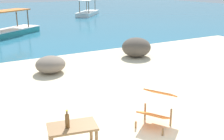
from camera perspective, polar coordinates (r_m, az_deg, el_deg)
name	(u,v)px	position (r m, az deg, el deg)	size (l,w,h in m)	color
low_bench_table	(72,130)	(4.52, -8.06, -11.91)	(0.84, 0.59, 0.42)	olive
bottle	(67,121)	(4.39, -9.10, -10.15)	(0.07, 0.07, 0.30)	brown
deck_chair_far	(157,105)	(5.30, 9.19, -7.00)	(0.93, 0.84, 0.68)	olive
shore_rock_medium	(51,64)	(8.51, -12.40, 1.12)	(0.96, 0.87, 0.49)	gray
shore_rock_small	(136,47)	(10.18, 4.97, 4.64)	(1.05, 1.04, 0.69)	brown
boat_teal	(9,30)	(15.56, -20.25, 7.62)	(3.64, 3.11, 1.29)	teal
boat_white	(88,12)	(24.49, -4.97, 11.68)	(3.25, 3.55, 1.29)	white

